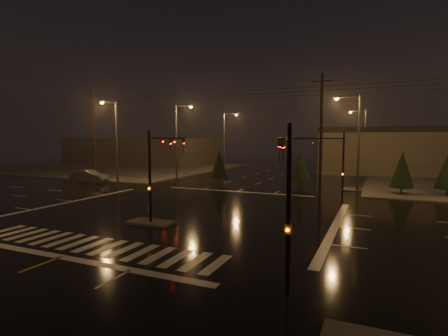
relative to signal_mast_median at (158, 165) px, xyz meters
The scene contains 23 objects.
ground 4.85m from the signal_mast_median, 90.00° to the left, with size 140.00×140.00×0.00m, color black.
sidewalk_nw 44.80m from the signal_mast_median, 132.21° to the left, with size 36.00×36.00×0.12m, color #474540.
median_island 3.79m from the signal_mast_median, 90.00° to the right, with size 3.00×1.60×0.15m, color #474540.
crosswalk 7.01m from the signal_mast_median, 90.00° to the right, with size 15.00×2.60×0.01m, color beige.
stop_bar_near 8.77m from the signal_mast_median, 90.00° to the right, with size 16.00×0.50×0.01m, color beige.
stop_bar_far 14.56m from the signal_mast_median, 90.00° to the left, with size 16.00×0.50×0.01m, color beige.
commercial_block 57.07m from the signal_mast_median, 127.83° to the left, with size 30.00×18.00×5.60m, color #3A3633.
signal_mast_median is the anchor object (origin of this frame).
signal_mast_ne 16.27m from the signal_mast_median, 54.28° to the left, with size 4.84×1.86×6.00m.
signal_mast_nw 16.27m from the signal_mast_median, 125.72° to the left, with size 4.84×1.86×6.00m.
signal_mast_se 12.22m from the signal_mast_median, 33.15° to the right, with size 1.55×3.87×6.00m.
streetlight_1 23.94m from the signal_mast_median, 117.96° to the left, with size 2.77×0.32×10.00m.
streetlight_2 38.78m from the signal_mast_median, 106.79° to the left, with size 2.77×0.32×10.00m.
streetlight_3 22.20m from the signal_mast_median, 59.61° to the left, with size 2.77×0.32×10.00m.
streetlight_4 40.69m from the signal_mast_median, 74.03° to the left, with size 2.77×0.32×10.00m.
streetlight_5 21.53m from the signal_mast_median, 138.30° to the left, with size 0.32×2.77×10.00m.
utility_pole_0 27.95m from the signal_mast_median, 142.19° to the left, with size 2.20×0.32×12.00m.
utility_pole_1 19.00m from the signal_mast_median, 64.89° to the left, with size 2.20×0.32×12.00m.
conifer_0 24.34m from the signal_mast_median, 50.23° to the left, with size 2.27×2.27×4.24m.
conifer_1 27.49m from the signal_mast_median, 44.81° to the left, with size 2.30×2.30×4.30m.
conifer_3 19.54m from the signal_mast_median, 102.50° to the left, with size 2.21×2.21×4.16m.
conifer_4 20.93m from the signal_mast_median, 75.02° to the left, with size 2.33×2.33×4.33m.
car_crossing 23.92m from the signal_mast_median, 145.40° to the left, with size 1.69×4.86×1.60m, color #525359.
Camera 1 is at (13.26, -22.38, 5.46)m, focal length 28.00 mm.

